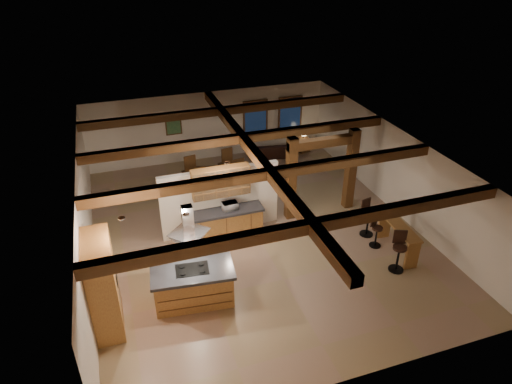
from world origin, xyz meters
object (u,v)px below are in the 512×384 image
Objects in this scene: dining_table at (215,180)px; bar_counter at (398,234)px; sofa at (273,150)px; kitchen_island at (193,285)px.

dining_table is 1.04× the size of bar_counter.
bar_counter reaches higher than dining_table.
sofa is at bearing 48.61° from dining_table.
kitchen_island is 6.23m from bar_counter.
dining_table is 0.96× the size of sofa.
bar_counter reaches higher than sofa.
kitchen_island is at bearing -93.37° from dining_table.
dining_table reaches higher than sofa.
dining_table is at bearing 70.76° from kitchen_island.
kitchen_island reaches higher than dining_table.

